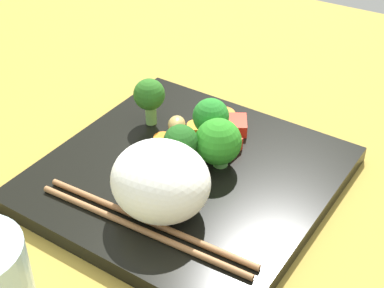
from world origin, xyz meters
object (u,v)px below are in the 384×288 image
Objects in this scene: square_plate at (187,177)px; broccoli_floret_3 at (149,96)px; chopstick_pair at (144,225)px; carrot_slice_1 at (196,127)px; rice_mound at (161,181)px.

broccoli_floret_3 reaches higher than square_plate.
broccoli_floret_3 is at bearing 145.43° from square_plate.
square_plate is 5.12× the size of broccoli_floret_3.
square_plate is 9.45cm from chopstick_pair.
carrot_slice_1 is at bearing 103.36° from chopstick_pair.
chopstick_pair reaches higher than square_plate.
broccoli_floret_3 reaches higher than chopstick_pair.
carrot_slice_1 reaches higher than chopstick_pair.
rice_mound reaches higher than square_plate.
rice_mound reaches higher than broccoli_floret_3.
broccoli_floret_3 is 18.09cm from chopstick_pair.
chopstick_pair is (-0.06, -2.90, -3.30)cm from rice_mound.
broccoli_floret_3 is 2.50× the size of carrot_slice_1.
square_plate is at bearing -34.57° from broccoli_floret_3.
rice_mound reaches higher than chopstick_pair.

